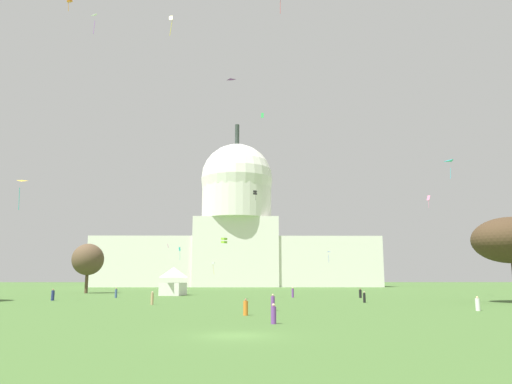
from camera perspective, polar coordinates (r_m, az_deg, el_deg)
The scene contains 29 objects.
ground_plane at distance 29.74m, azimuth -2.32°, elevation -16.59°, with size 800.00×800.00×0.00m, color #42662D.
capitol_building at distance 195.54m, azimuth -2.32°, elevation -4.57°, with size 112.90×29.24×66.85m.
event_tent at distance 98.86m, azimuth -9.73°, elevation -10.32°, with size 5.05×6.72×5.53m.
tree_west_mid at distance 117.93m, azimuth -19.23°, elevation -7.54°, with size 9.53×9.48×11.19m.
tree_east_far at distance 77.03m, azimuth 27.89°, elevation -5.05°, with size 12.68×11.70×11.88m.
person_orange_deep_crowd at distance 45.27m, azimuth -1.23°, elevation -13.52°, with size 0.57×0.57×1.51m.
person_purple_near_tree_west at distance 51.88m, azimuth 2.00°, elevation -12.97°, with size 0.53×0.53×1.70m.
person_tan_front_center at distance 64.57m, azimuth -12.16°, elevation -12.20°, with size 0.45×0.45×1.68m.
person_denim_back_right at distance 88.72m, azimuth -16.20°, elevation -11.41°, with size 0.54×0.54×1.72m.
person_white_back_center at distance 56.48m, azimuth 24.71°, elevation -11.97°, with size 0.57×0.57×1.48m.
person_navy_mid_center at distance 81.12m, azimuth -22.87°, elevation -11.17°, with size 0.61×0.61×1.76m.
person_purple_mid_left at distance 87.14m, azimuth 4.36°, elevation -11.78°, with size 0.56×0.56×1.77m.
person_purple_lawn_far_left at distance 36.96m, azimuth 2.09°, elevation -14.28°, with size 0.54×0.54×1.49m.
person_black_lawn_far_right at distance 87.21m, azimuth 12.22°, elevation -11.64°, with size 0.58×0.58×1.62m.
person_black_edge_west at distance 70.31m, azimuth 12.67°, elevation -12.05°, with size 0.43×0.43×1.54m.
kite_white_high at distance 115.77m, azimuth -18.40°, elevation 18.88°, with size 1.72×1.43×4.29m.
kite_yellow_high at distance 82.30m, azimuth -10.02°, elevation 19.24°, with size 0.61×0.36×3.50m.
kite_black_mid at distance 151.11m, azimuth -0.11°, elevation -0.08°, with size 1.29×1.31×3.14m.
kite_orange_high at distance 102.75m, azimuth -21.14°, elevation 20.37°, with size 0.99×1.02×2.76m.
kite_cyan_mid at distance 99.48m, azimuth 22.12°, elevation 3.03°, with size 1.60×1.99×3.06m.
kite_pink_mid at distance 99.62m, azimuth 19.71°, elevation -0.78°, with size 0.67×0.52×2.45m.
kite_green_high at distance 110.76m, azimuth 0.75°, elevation 9.05°, with size 0.61×0.29×1.21m.
kite_gold_low at distance 79.85m, azimuth -26.03°, elevation 0.66°, with size 1.38×1.00×4.08m.
kite_lime_low at distance 79.40m, azimuth -3.79°, elevation -5.74°, with size 1.05×1.05×0.92m.
kite_magenta_low at distance 173.79m, azimuth -10.36°, elevation -6.26°, with size 0.56×1.10×1.34m.
kite_violet_high at distance 99.91m, azimuth -3.06°, elevation 13.06°, with size 1.71×1.17×0.16m.
kite_turquoise_low at distance 155.90m, azimuth -9.00°, elevation -6.87°, with size 0.67×0.33×4.13m.
kite_blue_low at distance 154.99m, azimuth 8.47°, elevation -7.19°, with size 1.29×1.20×3.17m.
kite_white_low at distance 158.14m, azimuth -5.07°, elevation -8.39°, with size 0.87×0.89×4.11m.
Camera 1 is at (0.82, -29.54, 3.34)m, focal length 33.87 mm.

